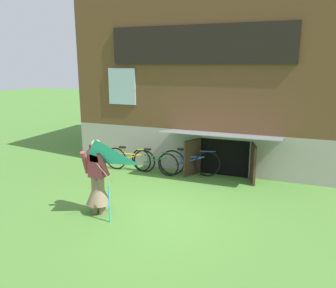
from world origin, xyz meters
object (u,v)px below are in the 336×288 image
Objects in this scene: person at (98,183)px; bicycle_blue at (190,163)px; bicycle_yellow at (130,159)px; bicycle_green at (154,162)px; kite at (96,161)px.

bicycle_blue is (1.07, 3.10, -0.30)m from person.
bicycle_yellow is (-1.82, -0.19, -0.03)m from bicycle_blue.
bicycle_green is at bearing -3.23° from bicycle_yellow.
kite is at bearing -76.15° from bicycle_green.
bicycle_green is (0.05, 2.92, -0.33)m from person.
kite reaches higher than bicycle_green.
bicycle_green is at bearing 94.88° from kite.
bicycle_yellow is (-0.75, 2.91, -0.33)m from person.
person is 1.02× the size of bicycle_green.
person is at bearing -122.97° from bicycle_blue.
bicycle_blue is 1.07× the size of bicycle_yellow.
person reaches higher than bicycle_yellow.
bicycle_yellow is at bearing -170.59° from bicycle_green.
person is 0.96× the size of kite.
kite is 1.06× the size of bicycle_green.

